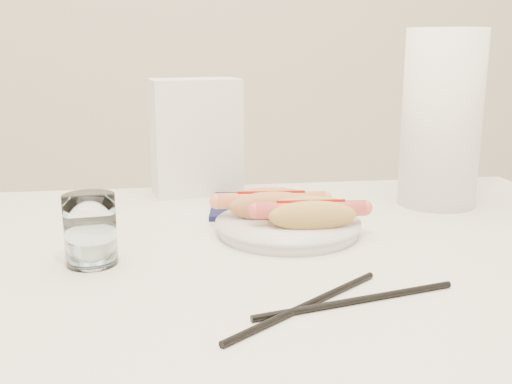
{
  "coord_description": "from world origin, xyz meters",
  "views": [
    {
      "loc": [
        -0.08,
        -0.77,
        1.03
      ],
      "look_at": [
        0.04,
        0.06,
        0.82
      ],
      "focal_mm": 43.0,
      "sensor_mm": 36.0,
      "label": 1
    }
  ],
  "objects": [
    {
      "name": "navy_napkin",
      "position": [
        0.07,
        0.22,
        0.75
      ],
      "size": [
        0.18,
        0.18,
        0.01
      ],
      "primitive_type": "cube",
      "rotation": [
        0.0,
        0.0,
        -0.14
      ],
      "color": "#101334",
      "rests_on": "table"
    },
    {
      "name": "table",
      "position": [
        0.0,
        0.0,
        0.69
      ],
      "size": [
        1.2,
        0.8,
        0.75
      ],
      "color": "white",
      "rests_on": "ground"
    },
    {
      "name": "water_glass",
      "position": [
        -0.18,
        -0.01,
        0.8
      ],
      "size": [
        0.06,
        0.06,
        0.09
      ],
      "primitive_type": "cylinder",
      "color": "white",
      "rests_on": "table"
    },
    {
      "name": "hotdog_left",
      "position": [
        0.07,
        0.11,
        0.79
      ],
      "size": [
        0.16,
        0.07,
        0.04
      ],
      "rotation": [
        0.0,
        0.0,
        -0.06
      ],
      "color": "tan",
      "rests_on": "plate"
    },
    {
      "name": "chopstick_near",
      "position": [
        0.06,
        -0.18,
        0.75
      ],
      "size": [
        0.2,
        0.15,
        0.01
      ],
      "primitive_type": "cylinder",
      "rotation": [
        0.0,
        1.57,
        0.66
      ],
      "color": "black",
      "rests_on": "table"
    },
    {
      "name": "hotdog_right",
      "position": [
        0.11,
        0.05,
        0.79
      ],
      "size": [
        0.16,
        0.07,
        0.04
      ],
      "rotation": [
        0.0,
        0.0,
        -0.04
      ],
      "color": "tan",
      "rests_on": "plate"
    },
    {
      "name": "napkin_box",
      "position": [
        -0.03,
        0.35,
        0.85
      ],
      "size": [
        0.17,
        0.11,
        0.21
      ],
      "primitive_type": "cube",
      "rotation": [
        0.0,
        0.0,
        0.17
      ],
      "color": "white",
      "rests_on": "table"
    },
    {
      "name": "chopstick_far",
      "position": [
        0.11,
        -0.18,
        0.75
      ],
      "size": [
        0.24,
        0.07,
        0.01
      ],
      "primitive_type": "cylinder",
      "rotation": [
        0.0,
        1.57,
        0.24
      ],
      "color": "black",
      "rests_on": "table"
    },
    {
      "name": "paper_towel_roll",
      "position": [
        0.38,
        0.21,
        0.9
      ],
      "size": [
        0.17,
        0.17,
        0.3
      ],
      "primitive_type": "cylinder",
      "rotation": [
        0.0,
        0.0,
        -0.38
      ],
      "color": "white",
      "rests_on": "table"
    },
    {
      "name": "plate",
      "position": [
        0.09,
        0.08,
        0.76
      ],
      "size": [
        0.26,
        0.26,
        0.02
      ],
      "primitive_type": "cylinder",
      "rotation": [
        0.0,
        0.0,
        -0.32
      ],
      "color": "silver",
      "rests_on": "table"
    }
  ]
}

